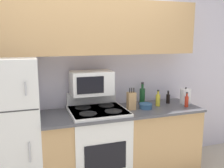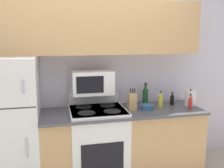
{
  "view_description": "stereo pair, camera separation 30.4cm",
  "coord_description": "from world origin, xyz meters",
  "px_view_note": "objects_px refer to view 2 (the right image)",
  "views": [
    {
      "loc": [
        -0.77,
        -2.55,
        1.79
      ],
      "look_at": [
        0.19,
        0.28,
        1.24
      ],
      "focal_mm": 40.0,
      "sensor_mm": 36.0,
      "label": 1
    },
    {
      "loc": [
        -0.48,
        -2.64,
        1.79
      ],
      "look_at": [
        0.19,
        0.28,
        1.24
      ],
      "focal_mm": 40.0,
      "sensor_mm": 36.0,
      "label": 2
    }
  ],
  "objects_px": {
    "stove": "(98,143)",
    "bottle_cooking_spray": "(161,101)",
    "kettle": "(190,98)",
    "bottle_wine_green": "(145,96)",
    "knife_block": "(132,101)",
    "bottle_hot_sauce": "(190,103)",
    "bowl": "(147,107)",
    "microwave": "(92,82)",
    "bottle_soy_sauce": "(172,100)",
    "refrigerator": "(9,125)"
  },
  "relations": [
    {
      "from": "microwave",
      "to": "bottle_soy_sauce",
      "type": "bearing_deg",
      "value": -2.15
    },
    {
      "from": "bottle_wine_green",
      "to": "refrigerator",
      "type": "bearing_deg",
      "value": -173.72
    },
    {
      "from": "microwave",
      "to": "bottle_cooking_spray",
      "type": "height_order",
      "value": "microwave"
    },
    {
      "from": "bowl",
      "to": "refrigerator",
      "type": "bearing_deg",
      "value": 178.11
    },
    {
      "from": "bottle_wine_green",
      "to": "bottle_cooking_spray",
      "type": "bearing_deg",
      "value": -51.92
    },
    {
      "from": "kettle",
      "to": "bottle_hot_sauce",
      "type": "bearing_deg",
      "value": -119.53
    },
    {
      "from": "refrigerator",
      "to": "kettle",
      "type": "relative_size",
      "value": 6.81
    },
    {
      "from": "bowl",
      "to": "bottle_soy_sauce",
      "type": "xyz_separation_m",
      "value": [
        0.42,
        0.14,
        0.03
      ]
    },
    {
      "from": "stove",
      "to": "kettle",
      "type": "height_order",
      "value": "kettle"
    },
    {
      "from": "microwave",
      "to": "knife_block",
      "type": "distance_m",
      "value": 0.56
    },
    {
      "from": "bowl",
      "to": "bottle_cooking_spray",
      "type": "xyz_separation_m",
      "value": [
        0.21,
        0.06,
        0.05
      ]
    },
    {
      "from": "kettle",
      "to": "bottle_wine_green",
      "type": "bearing_deg",
      "value": 160.64
    },
    {
      "from": "refrigerator",
      "to": "knife_block",
      "type": "relative_size",
      "value": 5.59
    },
    {
      "from": "bottle_wine_green",
      "to": "kettle",
      "type": "bearing_deg",
      "value": -19.36
    },
    {
      "from": "microwave",
      "to": "bottle_soy_sauce",
      "type": "height_order",
      "value": "microwave"
    },
    {
      "from": "knife_block",
      "to": "bottle_hot_sauce",
      "type": "height_order",
      "value": "knife_block"
    },
    {
      "from": "refrigerator",
      "to": "kettle",
      "type": "height_order",
      "value": "refrigerator"
    },
    {
      "from": "knife_block",
      "to": "bottle_wine_green",
      "type": "distance_m",
      "value": 0.35
    },
    {
      "from": "bottle_soy_sauce",
      "to": "kettle",
      "type": "bearing_deg",
      "value": -22.48
    },
    {
      "from": "refrigerator",
      "to": "bottle_soy_sauce",
      "type": "xyz_separation_m",
      "value": [
        2.09,
        0.08,
        0.16
      ]
    },
    {
      "from": "microwave",
      "to": "bottle_wine_green",
      "type": "bearing_deg",
      "value": 5.2
    },
    {
      "from": "knife_block",
      "to": "microwave",
      "type": "bearing_deg",
      "value": 161.67
    },
    {
      "from": "bowl",
      "to": "knife_block",
      "type": "bearing_deg",
      "value": 174.02
    },
    {
      "from": "stove",
      "to": "bowl",
      "type": "bearing_deg",
      "value": -2.84
    },
    {
      "from": "bottle_cooking_spray",
      "to": "kettle",
      "type": "xyz_separation_m",
      "value": [
        0.42,
        -0.02,
        0.02
      ]
    },
    {
      "from": "knife_block",
      "to": "bottle_hot_sauce",
      "type": "relative_size",
      "value": 1.42
    },
    {
      "from": "refrigerator",
      "to": "bottle_soy_sauce",
      "type": "distance_m",
      "value": 2.1
    },
    {
      "from": "bowl",
      "to": "bottle_hot_sauce",
      "type": "height_order",
      "value": "bottle_hot_sauce"
    },
    {
      "from": "bottle_soy_sauce",
      "to": "kettle",
      "type": "height_order",
      "value": "kettle"
    },
    {
      "from": "stove",
      "to": "bottle_cooking_spray",
      "type": "xyz_separation_m",
      "value": [
        0.85,
        0.03,
        0.5
      ]
    },
    {
      "from": "bowl",
      "to": "bottle_cooking_spray",
      "type": "relative_size",
      "value": 0.8
    },
    {
      "from": "bottle_hot_sauce",
      "to": "kettle",
      "type": "relative_size",
      "value": 0.86
    },
    {
      "from": "microwave",
      "to": "bottle_wine_green",
      "type": "distance_m",
      "value": 0.78
    },
    {
      "from": "stove",
      "to": "kettle",
      "type": "relative_size",
      "value": 4.66
    },
    {
      "from": "stove",
      "to": "bottle_hot_sauce",
      "type": "relative_size",
      "value": 5.43
    },
    {
      "from": "microwave",
      "to": "knife_block",
      "type": "relative_size",
      "value": 1.82
    },
    {
      "from": "bottle_wine_green",
      "to": "kettle",
      "type": "distance_m",
      "value": 0.6
    },
    {
      "from": "stove",
      "to": "bottle_soy_sauce",
      "type": "xyz_separation_m",
      "value": [
        1.05,
        0.11,
        0.48
      ]
    },
    {
      "from": "microwave",
      "to": "kettle",
      "type": "relative_size",
      "value": 2.21
    },
    {
      "from": "microwave",
      "to": "bottle_wine_green",
      "type": "relative_size",
      "value": 1.72
    },
    {
      "from": "refrigerator",
      "to": "bottle_hot_sauce",
      "type": "distance_m",
      "value": 2.24
    },
    {
      "from": "bottle_hot_sauce",
      "to": "kettle",
      "type": "distance_m",
      "value": 0.17
    },
    {
      "from": "stove",
      "to": "bottle_soy_sauce",
      "type": "height_order",
      "value": "stove"
    },
    {
      "from": "bottle_hot_sauce",
      "to": "stove",
      "type": "bearing_deg",
      "value": 173.64
    },
    {
      "from": "microwave",
      "to": "bottle_soy_sauce",
      "type": "distance_m",
      "value": 1.13
    },
    {
      "from": "kettle",
      "to": "bottle_cooking_spray",
      "type": "bearing_deg",
      "value": 177.93
    },
    {
      "from": "knife_block",
      "to": "kettle",
      "type": "bearing_deg",
      "value": 1.88
    },
    {
      "from": "stove",
      "to": "bottle_hot_sauce",
      "type": "bearing_deg",
      "value": -6.36
    },
    {
      "from": "kettle",
      "to": "stove",
      "type": "bearing_deg",
      "value": -179.28
    },
    {
      "from": "microwave",
      "to": "bottle_cooking_spray",
      "type": "xyz_separation_m",
      "value": [
        0.89,
        -0.12,
        -0.26
      ]
    }
  ]
}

